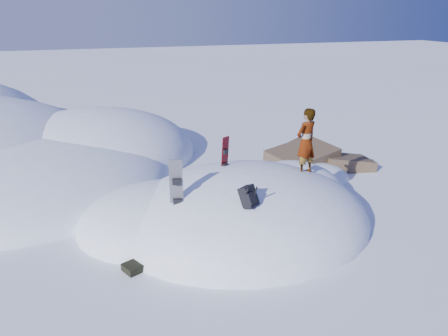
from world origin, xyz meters
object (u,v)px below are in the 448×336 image
object	(u,v)px
snowboard_red	(225,160)
snowboard_dark	(177,193)
person	(306,142)
backpack	(249,197)

from	to	relation	value
snowboard_red	snowboard_dark	distance (m)	2.23
snowboard_red	snowboard_dark	size ratio (longest dim) A/B	0.80
snowboard_dark	person	bearing A→B (deg)	20.32
person	backpack	bearing A→B (deg)	14.41
snowboard_red	person	bearing A→B (deg)	-51.18
snowboard_red	person	xyz separation A→B (m)	(2.08, -0.76, 0.54)
snowboard_dark	backpack	distance (m)	1.75
snowboard_red	snowboard_dark	xyz separation A→B (m)	(-1.70, -1.42, -0.19)
snowboard_red	backpack	xyz separation A→B (m)	(-0.23, -2.36, -0.10)
snowboard_dark	backpack	xyz separation A→B (m)	(1.48, -0.94, 0.09)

